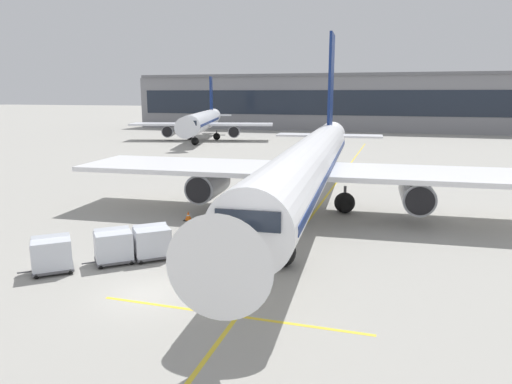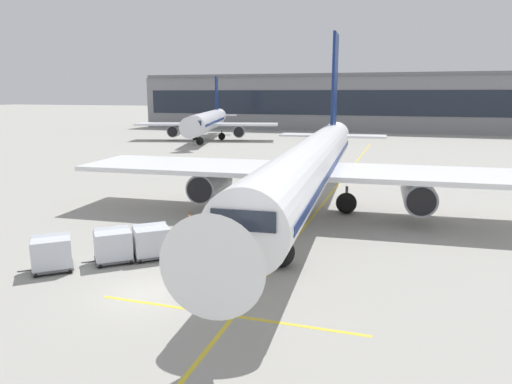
{
  "view_description": "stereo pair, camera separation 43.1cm",
  "coord_description": "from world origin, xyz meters",
  "px_view_note": "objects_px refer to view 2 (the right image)",
  "views": [
    {
      "loc": [
        10.77,
        -18.3,
        9.16
      ],
      "look_at": [
        2.52,
        8.95,
        3.21
      ],
      "focal_mm": 33.33,
      "sensor_mm": 36.0,
      "label": 1
    },
    {
      "loc": [
        11.18,
        -18.17,
        9.16
      ],
      "look_at": [
        2.52,
        8.95,
        3.21
      ],
      "focal_mm": 33.33,
      "sensor_mm": 36.0,
      "label": 2
    }
  ],
  "objects_px": {
    "baggage_cart_second": "(113,245)",
    "safety_cone_engine_keepout": "(234,213)",
    "baggage_cart_third": "(51,253)",
    "safety_cone_nose_mark": "(189,216)",
    "distant_airplane": "(207,122)",
    "baggage_cart_lead": "(151,241)",
    "belt_loader": "(213,230)",
    "safety_cone_wingtip": "(217,208)",
    "parked_airplane": "(311,165)",
    "ground_crew_by_loader": "(194,230)",
    "ground_crew_by_carts": "(195,245)"
  },
  "relations": [
    {
      "from": "belt_loader",
      "to": "baggage_cart_second",
      "type": "bearing_deg",
      "value": -130.55
    },
    {
      "from": "belt_loader",
      "to": "baggage_cart_lead",
      "type": "relative_size",
      "value": 1.82
    },
    {
      "from": "baggage_cart_lead",
      "to": "safety_cone_engine_keepout",
      "type": "height_order",
      "value": "baggage_cart_lead"
    },
    {
      "from": "baggage_cart_second",
      "to": "safety_cone_engine_keepout",
      "type": "distance_m",
      "value": 11.51
    },
    {
      "from": "parked_airplane",
      "to": "safety_cone_wingtip",
      "type": "distance_m",
      "value": 8.0
    },
    {
      "from": "baggage_cart_lead",
      "to": "baggage_cart_third",
      "type": "height_order",
      "value": "same"
    },
    {
      "from": "baggage_cart_lead",
      "to": "belt_loader",
      "type": "bearing_deg",
      "value": 55.53
    },
    {
      "from": "baggage_cart_third",
      "to": "safety_cone_nose_mark",
      "type": "relative_size",
      "value": 3.76
    },
    {
      "from": "parked_airplane",
      "to": "safety_cone_nose_mark",
      "type": "height_order",
      "value": "parked_airplane"
    },
    {
      "from": "ground_crew_by_loader",
      "to": "safety_cone_engine_keepout",
      "type": "bearing_deg",
      "value": 90.33
    },
    {
      "from": "parked_airplane",
      "to": "safety_cone_wingtip",
      "type": "xyz_separation_m",
      "value": [
        -6.99,
        -1.75,
        -3.46
      ]
    },
    {
      "from": "baggage_cart_third",
      "to": "ground_crew_by_carts",
      "type": "bearing_deg",
      "value": 27.72
    },
    {
      "from": "ground_crew_by_loader",
      "to": "safety_cone_engine_keepout",
      "type": "height_order",
      "value": "ground_crew_by_loader"
    },
    {
      "from": "baggage_cart_lead",
      "to": "distant_airplane",
      "type": "relative_size",
      "value": 0.07
    },
    {
      "from": "baggage_cart_lead",
      "to": "safety_cone_wingtip",
      "type": "bearing_deg",
      "value": 92.49
    },
    {
      "from": "ground_crew_by_loader",
      "to": "distant_airplane",
      "type": "relative_size",
      "value": 0.05
    },
    {
      "from": "baggage_cart_second",
      "to": "ground_crew_by_carts",
      "type": "bearing_deg",
      "value": 17.49
    },
    {
      "from": "baggage_cart_third",
      "to": "safety_cone_nose_mark",
      "type": "bearing_deg",
      "value": 77.92
    },
    {
      "from": "baggage_cart_third",
      "to": "ground_crew_by_carts",
      "type": "distance_m",
      "value": 7.44
    },
    {
      "from": "safety_cone_wingtip",
      "to": "parked_airplane",
      "type": "bearing_deg",
      "value": 14.02
    },
    {
      "from": "baggage_cart_second",
      "to": "ground_crew_by_loader",
      "type": "height_order",
      "value": "baggage_cart_second"
    },
    {
      "from": "safety_cone_engine_keepout",
      "to": "baggage_cart_third",
      "type": "bearing_deg",
      "value": -111.68
    },
    {
      "from": "parked_airplane",
      "to": "safety_cone_engine_keepout",
      "type": "xyz_separation_m",
      "value": [
        -5.22,
        -2.7,
        -3.55
      ]
    },
    {
      "from": "parked_airplane",
      "to": "safety_cone_wingtip",
      "type": "bearing_deg",
      "value": -165.98
    },
    {
      "from": "parked_airplane",
      "to": "safety_cone_nose_mark",
      "type": "bearing_deg",
      "value": -150.76
    },
    {
      "from": "safety_cone_engine_keepout",
      "to": "safety_cone_wingtip",
      "type": "bearing_deg",
      "value": 151.75
    },
    {
      "from": "ground_crew_by_carts",
      "to": "safety_cone_nose_mark",
      "type": "distance_m",
      "value": 8.99
    },
    {
      "from": "parked_airplane",
      "to": "safety_cone_engine_keepout",
      "type": "relative_size",
      "value": 76.03
    },
    {
      "from": "parked_airplane",
      "to": "safety_cone_engine_keepout",
      "type": "height_order",
      "value": "parked_airplane"
    },
    {
      "from": "safety_cone_wingtip",
      "to": "distant_airplane",
      "type": "xyz_separation_m",
      "value": [
        -23.98,
        53.46,
        3.22
      ]
    },
    {
      "from": "safety_cone_engine_keepout",
      "to": "distant_airplane",
      "type": "distance_m",
      "value": 60.29
    },
    {
      "from": "safety_cone_wingtip",
      "to": "ground_crew_by_loader",
      "type": "bearing_deg",
      "value": -77.28
    },
    {
      "from": "baggage_cart_lead",
      "to": "distant_airplane",
      "type": "distance_m",
      "value": 68.79
    },
    {
      "from": "baggage_cart_third",
      "to": "safety_cone_engine_keepout",
      "type": "distance_m",
      "value": 14.23
    },
    {
      "from": "ground_crew_by_loader",
      "to": "safety_cone_nose_mark",
      "type": "height_order",
      "value": "ground_crew_by_loader"
    },
    {
      "from": "safety_cone_engine_keepout",
      "to": "distant_airplane",
      "type": "relative_size",
      "value": 0.02
    },
    {
      "from": "baggage_cart_third",
      "to": "distant_airplane",
      "type": "bearing_deg",
      "value": 106.86
    },
    {
      "from": "ground_crew_by_carts",
      "to": "safety_cone_wingtip",
      "type": "distance_m",
      "value": 11.15
    },
    {
      "from": "belt_loader",
      "to": "ground_crew_by_carts",
      "type": "bearing_deg",
      "value": -84.86
    },
    {
      "from": "ground_crew_by_carts",
      "to": "safety_cone_nose_mark",
      "type": "relative_size",
      "value": 2.52
    },
    {
      "from": "safety_cone_wingtip",
      "to": "belt_loader",
      "type": "bearing_deg",
      "value": -69.14
    },
    {
      "from": "safety_cone_engine_keepout",
      "to": "safety_cone_nose_mark",
      "type": "bearing_deg",
      "value": -147.37
    },
    {
      "from": "parked_airplane",
      "to": "baggage_cart_lead",
      "type": "bearing_deg",
      "value": -117.51
    },
    {
      "from": "baggage_cart_third",
      "to": "safety_cone_engine_keepout",
      "type": "bearing_deg",
      "value": 68.32
    },
    {
      "from": "baggage_cart_lead",
      "to": "safety_cone_engine_keepout",
      "type": "xyz_separation_m",
      "value": [
        1.3,
        9.83,
        -0.71
      ]
    },
    {
      "from": "ground_crew_by_carts",
      "to": "safety_cone_engine_keepout",
      "type": "xyz_separation_m",
      "value": [
        -1.34,
        9.74,
        -0.71
      ]
    },
    {
      "from": "safety_cone_engine_keepout",
      "to": "distant_airplane",
      "type": "xyz_separation_m",
      "value": [
        -25.75,
        54.41,
        3.31
      ]
    },
    {
      "from": "ground_crew_by_loader",
      "to": "belt_loader",
      "type": "bearing_deg",
      "value": 33.02
    },
    {
      "from": "ground_crew_by_loader",
      "to": "baggage_cart_second",
      "type": "bearing_deg",
      "value": -126.71
    },
    {
      "from": "parked_airplane",
      "to": "baggage_cart_third",
      "type": "bearing_deg",
      "value": -123.37
    }
  ]
}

